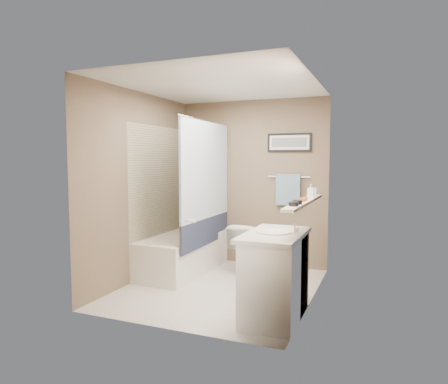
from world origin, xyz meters
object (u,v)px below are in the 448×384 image
at_px(vanity, 275,277).
at_px(candle_bowl_near, 294,204).
at_px(bathtub, 182,254).
at_px(soap_bottle, 311,191).
at_px(hair_brush_front, 303,199).
at_px(candle_bowl_far, 297,202).
at_px(glass_jar, 313,192).
at_px(toilet, 248,247).

distance_m(vanity, candle_bowl_near, 0.76).
bearing_deg(candle_bowl_near, bathtub, 147.12).
bearing_deg(soap_bottle, hair_brush_front, -90.00).
distance_m(vanity, soap_bottle, 1.15).
xyz_separation_m(bathtub, candle_bowl_far, (1.79, -0.98, 0.89)).
height_order(hair_brush_front, soap_bottle, soap_bottle).
relative_size(candle_bowl_near, candle_bowl_far, 1.00).
relative_size(vanity, soap_bottle, 5.90).
bearing_deg(hair_brush_front, glass_jar, 90.00).
bearing_deg(soap_bottle, vanity, -102.74).
bearing_deg(candle_bowl_near, hair_brush_front, 90.00).
distance_m(candle_bowl_near, soap_bottle, 0.89).
xyz_separation_m(vanity, soap_bottle, (0.19, 0.82, 0.79)).
relative_size(vanity, candle_bowl_near, 10.00).
bearing_deg(glass_jar, toilet, 154.97).
xyz_separation_m(candle_bowl_near, candle_bowl_far, (0.00, 0.17, 0.00)).
distance_m(toilet, hair_brush_front, 1.65).
bearing_deg(soap_bottle, bathtub, 171.61).
bearing_deg(glass_jar, candle_bowl_far, -90.00).
bearing_deg(hair_brush_front, candle_bowl_far, -90.00).
height_order(candle_bowl_far, hair_brush_front, hair_brush_front).
bearing_deg(bathtub, hair_brush_front, -19.63).
relative_size(candle_bowl_far, hair_brush_front, 0.41).
distance_m(candle_bowl_far, hair_brush_front, 0.27).
distance_m(hair_brush_front, glass_jar, 0.64).
bearing_deg(toilet, candle_bowl_near, 126.01).
bearing_deg(soap_bottle, glass_jar, 90.00).
relative_size(vanity, glass_jar, 9.00).
xyz_separation_m(toilet, candle_bowl_near, (0.95, -1.52, 0.80)).
relative_size(toilet, vanity, 0.74).
xyz_separation_m(candle_bowl_near, glass_jar, (0.00, 1.08, 0.03)).
xyz_separation_m(candle_bowl_far, soap_bottle, (0.00, 0.72, 0.06)).
bearing_deg(candle_bowl_far, vanity, -151.53).
relative_size(toilet, hair_brush_front, 3.04).
xyz_separation_m(glass_jar, soap_bottle, (0.00, -0.19, 0.03)).
relative_size(toilet, glass_jar, 6.69).
bearing_deg(candle_bowl_far, hair_brush_front, 90.00).
bearing_deg(glass_jar, candle_bowl_near, -90.00).
bearing_deg(soap_bottle, candle_bowl_near, -90.00).
relative_size(candle_bowl_far, glass_jar, 0.90).
relative_size(hair_brush_front, glass_jar, 2.20).
bearing_deg(toilet, bathtub, 27.90).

